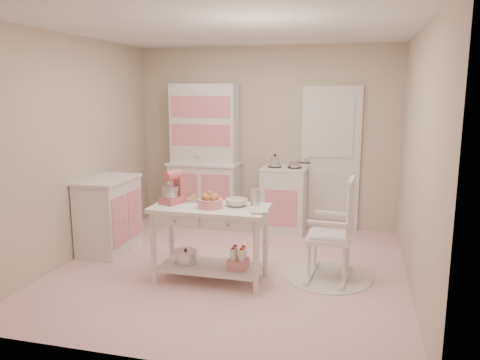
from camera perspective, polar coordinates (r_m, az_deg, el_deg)
name	(u,v)px	position (r m, az deg, el deg)	size (l,w,h in m)	color
room_shell	(230,122)	(4.99, -1.20, 7.13)	(3.84, 3.84, 2.62)	pink
door	(330,159)	(6.74, 10.97, 2.53)	(0.82, 0.05, 2.04)	white
hutch	(204,155)	(6.88, -4.39, 3.03)	(1.06, 0.50, 2.08)	white
stove	(284,199)	(6.66, 5.38, -2.33)	(0.62, 0.57, 0.92)	white
base_cabinet	(109,215)	(6.02, -15.71, -4.11)	(0.54, 0.84, 0.92)	white
lace_rug	(328,277)	(5.21, 10.70, -11.53)	(0.92, 0.92, 0.01)	white
rocking_chair	(330,228)	(5.03, 10.92, -5.78)	(0.48, 0.72, 1.10)	white
work_table	(211,243)	(4.94, -3.61, -7.71)	(1.20, 0.60, 0.80)	white
stand_mixer	(172,188)	(4.95, -8.25, -0.93)	(0.20, 0.28, 0.34)	#CE5765
cookie_tray	(202,201)	(5.04, -4.66, -2.53)	(0.34, 0.24, 0.02)	silver
bread_basket	(210,203)	(4.77, -3.63, -2.84)	(0.25, 0.25, 0.09)	pink
mixing_bowl	(236,202)	(4.82, -0.44, -2.75)	(0.24, 0.24, 0.07)	silver
metal_pitcher	(255,197)	(4.85, 1.86, -2.11)	(0.10, 0.10, 0.17)	silver
recipe_book	(250,211)	(4.60, 1.22, -3.77)	(0.17, 0.23, 0.02)	silver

